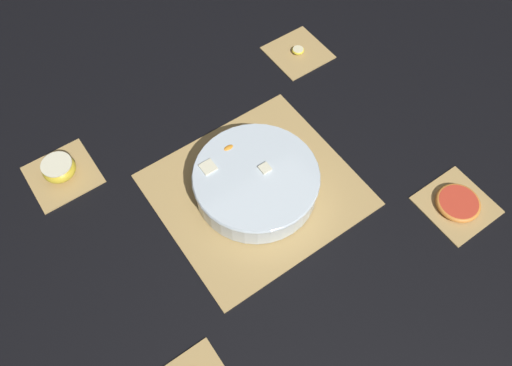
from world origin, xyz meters
TOP-DOWN VIEW (x-y plane):
  - ground_plane at (0.00, 0.00)m, footprint 6.00×6.00m
  - bamboo_mat_center at (-0.00, 0.00)m, footprint 0.43×0.40m
  - coaster_mat_near_left at (-0.35, -0.29)m, footprint 0.15×0.15m
  - coaster_mat_near_right at (0.35, -0.29)m, footprint 0.15×0.15m
  - coaster_mat_far_left at (-0.35, 0.29)m, footprint 0.15×0.15m
  - fruit_salad_bowl at (0.00, -0.00)m, footprint 0.28×0.28m
  - apple_half at (0.35, -0.29)m, footprint 0.08×0.08m
  - banana_coin_single at (-0.35, -0.29)m, footprint 0.03×0.03m
  - grapefruit_slice at (-0.35, 0.29)m, footprint 0.10×0.10m

SIDE VIEW (x-z plane):
  - ground_plane at x=0.00m, z-range 0.00..0.00m
  - coaster_mat_near_left at x=-0.35m, z-range 0.00..0.01m
  - coaster_mat_far_left at x=-0.35m, z-range 0.00..0.01m
  - coaster_mat_near_right at x=0.35m, z-range 0.00..0.01m
  - bamboo_mat_center at x=0.00m, z-range 0.00..0.01m
  - banana_coin_single at x=-0.35m, z-range 0.01..0.01m
  - grapefruit_slice at x=-0.35m, z-range 0.01..0.02m
  - apple_half at x=0.35m, z-range 0.01..0.05m
  - fruit_salad_bowl at x=0.00m, z-range 0.01..0.08m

